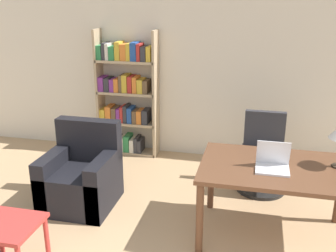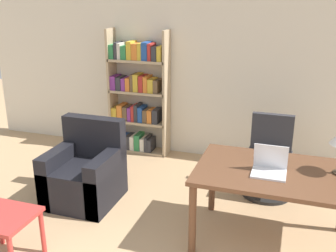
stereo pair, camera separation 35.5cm
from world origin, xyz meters
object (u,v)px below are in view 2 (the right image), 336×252
at_px(side_table_blue, 3,223).
at_px(laptop, 269,167).
at_px(desk, 275,180).
at_px(bookshelf, 137,97).
at_px(office_chair, 269,160).
at_px(armchair, 85,175).

bearing_deg(side_table_blue, laptop, 24.49).
distance_m(desk, laptop, 0.18).
xyz_separation_m(desk, bookshelf, (-2.11, 1.76, 0.19)).
bearing_deg(side_table_blue, office_chair, 45.03).
relative_size(office_chair, armchair, 1.01).
relative_size(laptop, side_table_blue, 0.55).
relative_size(desk, armchair, 1.55).
bearing_deg(bookshelf, armchair, -90.09).
xyz_separation_m(side_table_blue, bookshelf, (0.11, 2.81, 0.46)).
xyz_separation_m(desk, laptop, (-0.06, -0.07, 0.15)).
height_order(office_chair, armchair, office_chair).
height_order(desk, side_table_blue, desk).
distance_m(desk, bookshelf, 2.75).
height_order(laptop, bookshelf, bookshelf).
height_order(desk, office_chair, office_chair).
xyz_separation_m(desk, side_table_blue, (-2.22, -1.05, -0.27)).
bearing_deg(office_chair, desk, -83.48).
xyz_separation_m(laptop, armchair, (-2.06, 0.24, -0.51)).
bearing_deg(desk, armchair, 175.22).
height_order(laptop, side_table_blue, laptop).
bearing_deg(armchair, bookshelf, 89.91).
relative_size(desk, side_table_blue, 2.64).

